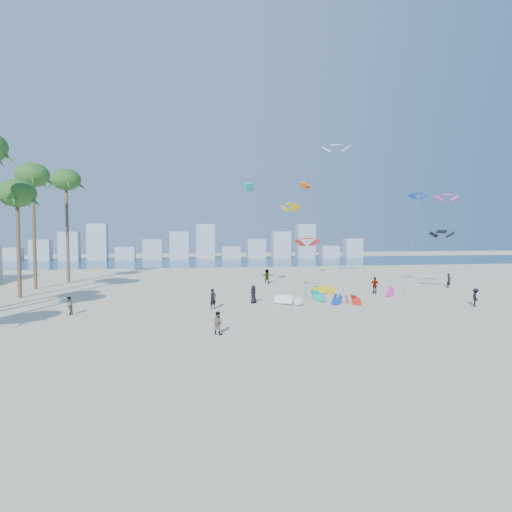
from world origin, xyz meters
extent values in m
plane|color=beige|center=(0.00, 0.00, 0.00)|extent=(220.00, 220.00, 0.00)
plane|color=navy|center=(0.00, 72.00, 0.01)|extent=(220.00, 220.00, 0.00)
imported|color=black|center=(-1.34, 12.98, 0.91)|extent=(0.79, 0.73, 1.82)
imported|color=gray|center=(-1.69, 3.27, 0.78)|extent=(0.96, 0.92, 1.56)
imported|color=black|center=(2.70, 15.63, 0.86)|extent=(0.94, 1.00, 1.72)
imported|color=gray|center=(16.83, 19.86, 0.92)|extent=(1.08, 1.08, 1.84)
imported|color=black|center=(22.46, 10.51, 0.84)|extent=(0.98, 1.23, 1.67)
imported|color=gray|center=(6.92, 31.14, 0.94)|extent=(1.79, 1.31, 1.88)
imported|color=black|center=(27.87, 23.24, 0.88)|extent=(0.77, 0.69, 1.76)
imported|color=gray|center=(-13.25, 12.15, 0.76)|extent=(0.74, 0.86, 1.52)
cylinder|color=#595959|center=(9.14, 17.17, 3.06)|extent=(0.90, 2.20, 6.13)
cylinder|color=#595959|center=(7.07, 14.81, 4.75)|extent=(0.81, 4.56, 9.51)
cylinder|color=#595959|center=(24.14, 15.49, 5.38)|extent=(0.68, 4.67, 10.78)
cylinder|color=#595959|center=(2.62, 20.14, 5.99)|extent=(1.12, 3.02, 11.99)
cylinder|color=#595959|center=(12.07, 27.96, 6.54)|extent=(0.46, 4.82, 13.10)
cylinder|color=#595959|center=(24.66, 15.51, 3.41)|extent=(2.33, 4.86, 6.83)
cylinder|color=#595959|center=(14.47, 24.70, 8.73)|extent=(0.83, 5.03, 17.47)
cylinder|color=#595959|center=(20.53, 18.80, 5.52)|extent=(2.91, 2.98, 11.05)
cylinder|color=brown|center=(-20.62, 23.00, 5.38)|extent=(0.40, 0.40, 10.76)
ellipsoid|color=#27581F|center=(-20.62, 23.00, 10.76)|extent=(3.80, 3.80, 2.85)
cylinder|color=brown|center=(-21.21, 30.00, 6.72)|extent=(0.40, 0.40, 13.43)
ellipsoid|color=#27581F|center=(-21.21, 30.00, 13.43)|extent=(3.80, 3.80, 2.85)
cylinder|color=brown|center=(-19.17, 37.00, 6.85)|extent=(0.40, 0.40, 13.69)
ellipsoid|color=#27581F|center=(-19.17, 37.00, 13.69)|extent=(3.80, 3.80, 2.85)
cube|color=#9EADBF|center=(-42.00, 82.00, 1.50)|extent=(4.40, 3.00, 3.00)
cube|color=#9EADBF|center=(-35.80, 82.00, 2.40)|extent=(4.40, 3.00, 4.80)
cube|color=#9EADBF|center=(-29.60, 82.00, 3.30)|extent=(4.40, 3.00, 6.60)
cube|color=#9EADBF|center=(-23.40, 82.00, 4.20)|extent=(4.40, 3.00, 8.40)
cube|color=#9EADBF|center=(-17.20, 82.00, 1.50)|extent=(4.40, 3.00, 3.00)
cube|color=#9EADBF|center=(-11.00, 82.00, 2.40)|extent=(4.40, 3.00, 4.80)
cube|color=#9EADBF|center=(-4.80, 82.00, 3.30)|extent=(4.40, 3.00, 6.60)
cube|color=#9EADBF|center=(1.40, 82.00, 4.20)|extent=(4.40, 3.00, 8.40)
cube|color=#9EADBF|center=(7.60, 82.00, 1.50)|extent=(4.40, 3.00, 3.00)
cube|color=#9EADBF|center=(13.80, 82.00, 2.40)|extent=(4.40, 3.00, 4.80)
cube|color=#9EADBF|center=(20.00, 82.00, 3.30)|extent=(4.40, 3.00, 6.60)
cube|color=#9EADBF|center=(26.20, 82.00, 4.20)|extent=(4.40, 3.00, 8.40)
cube|color=#9EADBF|center=(32.40, 82.00, 1.50)|extent=(4.40, 3.00, 3.00)
cube|color=#9EADBF|center=(38.60, 82.00, 2.40)|extent=(4.40, 3.00, 4.80)
camera|label=1|loc=(-3.94, -26.64, 7.01)|focal=31.65mm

